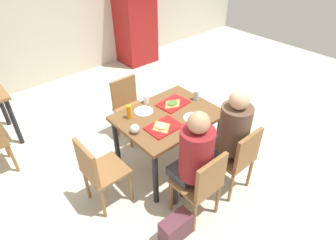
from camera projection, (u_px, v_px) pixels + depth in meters
The scene contains 22 objects.
ground_plane at pixel (168, 163), 3.63m from camera, with size 10.00×10.00×0.02m, color beige.
back_wall at pixel (44, 3), 4.76m from camera, with size 10.00×0.10×2.80m, color beige.
main_table at pixel (168, 122), 3.24m from camera, with size 1.12×0.86×0.75m.
chair_near_left at pixel (202, 183), 2.68m from camera, with size 0.40×0.40×0.85m.
chair_near_right at pixel (238, 157), 2.98m from camera, with size 0.40×0.40×0.85m.
chair_far_side at pixel (129, 104), 3.83m from camera, with size 0.40×0.40×0.85m.
chair_left_end at pixel (98, 170), 2.82m from camera, with size 0.40×0.40×0.85m.
person_in_red at pixel (193, 157), 2.62m from camera, with size 0.32×0.42×1.26m.
person_in_brown_jacket at pixel (231, 132), 2.92m from camera, with size 0.32×0.42×1.26m.
tray_red_near at pixel (164, 127), 2.98m from camera, with size 0.36×0.26×0.02m, color red.
tray_red_far at pixel (173, 103), 3.36m from camera, with size 0.36×0.26×0.02m, color red.
paper_plate_center at pixel (144, 111), 3.24m from camera, with size 0.22×0.22×0.01m, color white.
paper_plate_near_edge at pixel (193, 118), 3.13m from camera, with size 0.22×0.22×0.01m, color white.
pizza_slice_a at pixel (161, 126), 2.97m from camera, with size 0.19×0.22×0.02m.
pizza_slice_b at pixel (173, 103), 3.34m from camera, with size 0.22×0.17×0.02m.
plastic_cup_a at pixel (146, 99), 3.36m from camera, with size 0.07×0.07×0.10m, color white.
plastic_cup_b at pixel (193, 125), 2.95m from camera, with size 0.07×0.07×0.10m, color white.
soda_can at pixel (196, 95), 3.42m from camera, with size 0.07×0.07×0.12m, color #B7BCC6.
condiment_bottle at pixel (129, 112), 3.09m from camera, with size 0.06×0.06×0.16m, color orange.
foil_bundle at pixel (135, 129), 2.89m from camera, with size 0.10×0.10×0.10m, color silver.
handbag at pixel (176, 228), 2.70m from camera, with size 0.32×0.16×0.28m, color #592D38.
drink_fridge at pixel (135, 17), 5.67m from camera, with size 0.70×0.60×1.90m, color maroon.
Camera 1 is at (-1.73, -1.97, 2.56)m, focal length 29.99 mm.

